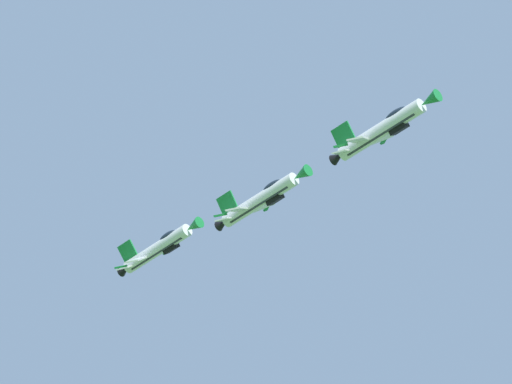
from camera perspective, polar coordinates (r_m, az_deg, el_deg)
name	(u,v)px	position (r m, az deg, el deg)	size (l,w,h in m)	color
fighter_jet_lead	(383,129)	(144.97, 5.71, 2.82)	(10.00, 14.85, 5.81)	silver
fighter_jet_left_wing	(261,199)	(155.80, 0.24, -0.33)	(10.03, 14.85, 5.72)	silver
fighter_jet_right_wing	(159,248)	(166.88, -4.37, -2.52)	(9.76, 14.85, 6.53)	silver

